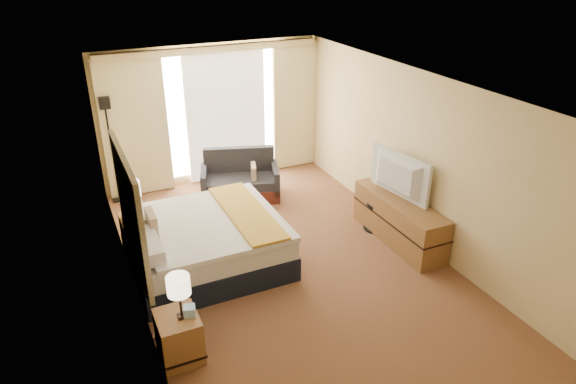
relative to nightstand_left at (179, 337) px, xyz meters
name	(u,v)px	position (x,y,z in m)	size (l,w,h in m)	color
floor	(291,268)	(1.87, 1.05, -0.28)	(4.20, 7.00, 0.02)	#531C17
ceiling	(292,89)	(1.87, 1.05, 2.33)	(4.20, 7.00, 0.02)	white
wall_back	(212,114)	(1.87, 4.55, 1.02)	(4.20, 0.02, 2.60)	#DBBD85
wall_front	(487,362)	(1.87, -2.45, 1.02)	(4.20, 0.02, 2.60)	#DBBD85
wall_left	(129,218)	(-0.23, 1.05, 1.02)	(0.02, 7.00, 2.60)	#DBBD85
wall_right	(420,160)	(3.97, 1.05, 1.02)	(0.02, 7.00, 2.60)	#DBBD85
headboard	(130,212)	(-0.19, 1.25, 1.01)	(0.06, 1.85, 1.50)	black
nightstand_left	(179,337)	(0.00, 0.00, 0.00)	(0.45, 0.52, 0.55)	brown
nightstand_right	(138,233)	(0.00, 2.50, 0.00)	(0.45, 0.52, 0.55)	brown
media_dresser	(399,220)	(3.70, 1.05, 0.07)	(0.50, 1.80, 0.70)	brown
window	(225,112)	(2.12, 4.52, 1.04)	(2.30, 0.02, 2.30)	silver
curtains	(214,110)	(1.87, 4.44, 1.13)	(4.12, 0.19, 2.56)	beige
bed	(206,242)	(0.81, 1.65, 0.09)	(2.07, 1.90, 1.01)	black
loveseat	(240,182)	(2.01, 3.54, 0.01)	(1.54, 1.13, 0.86)	#532017
floor_lamp	(108,129)	(-0.03, 4.35, 1.07)	(0.24, 0.24, 1.90)	black
desk_chair	(381,205)	(3.67, 1.50, 0.13)	(0.44, 0.44, 0.91)	black
lamp_left	(178,286)	(0.05, -0.03, 0.68)	(0.25, 0.25, 0.53)	black
lamp_right	(131,190)	(-0.02, 2.47, 0.73)	(0.28, 0.28, 0.59)	black
tissue_box	(189,311)	(0.14, -0.03, 0.33)	(0.13, 0.13, 0.12)	#7DA2C1
telephone	(142,217)	(0.08, 2.38, 0.31)	(0.20, 0.15, 0.08)	black
television	(394,176)	(3.65, 1.21, 0.77)	(1.18, 0.16, 0.68)	black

